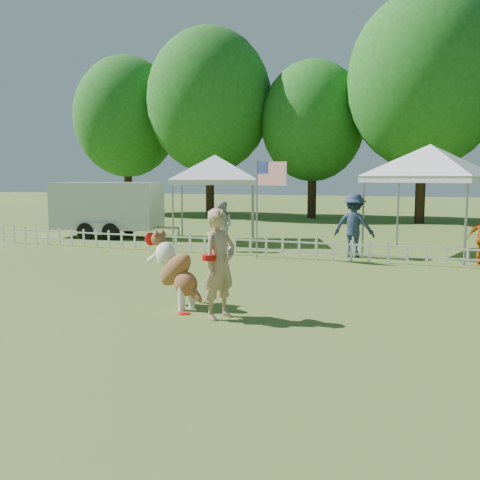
% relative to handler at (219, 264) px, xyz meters
% --- Properties ---
extents(ground, '(120.00, 120.00, 0.00)m').
position_rel_handler_xyz_m(ground, '(-0.65, -0.14, -0.92)').
color(ground, '#40591C').
rests_on(ground, ground).
extents(picket_fence, '(22.00, 0.08, 0.60)m').
position_rel_handler_xyz_m(picket_fence, '(-0.65, 6.86, -0.62)').
color(picket_fence, silver).
rests_on(picket_fence, ground).
extents(handler, '(0.65, 0.78, 1.84)m').
position_rel_handler_xyz_m(handler, '(0.00, 0.00, 0.00)').
color(handler, tan).
rests_on(handler, ground).
extents(dog, '(1.38, 0.92, 1.36)m').
position_rel_handler_xyz_m(dog, '(-1.05, 0.46, -0.24)').
color(dog, brown).
rests_on(dog, ground).
extents(frisbee_on_turf, '(0.27, 0.27, 0.02)m').
position_rel_handler_xyz_m(frisbee_on_turf, '(-0.69, 0.03, -0.91)').
color(frisbee_on_turf, red).
rests_on(frisbee_on_turf, ground).
extents(canopy_tent_left, '(3.85, 3.85, 3.09)m').
position_rel_handler_xyz_m(canopy_tent_left, '(-4.37, 9.93, 0.63)').
color(canopy_tent_left, silver).
rests_on(canopy_tent_left, ground).
extents(canopy_tent_right, '(3.88, 3.88, 3.26)m').
position_rel_handler_xyz_m(canopy_tent_right, '(3.02, 9.03, 0.71)').
color(canopy_tent_right, silver).
rests_on(canopy_tent_right, ground).
extents(cargo_trailer, '(5.35, 3.22, 2.20)m').
position_rel_handler_xyz_m(cargo_trailer, '(-8.88, 9.75, 0.18)').
color(cargo_trailer, silver).
rests_on(cargo_trailer, ground).
extents(flag_pole, '(1.07, 0.46, 2.85)m').
position_rel_handler_xyz_m(flag_pole, '(-1.59, 6.54, 0.51)').
color(flag_pole, gray).
rests_on(flag_pole, ground).
extents(spectator_a, '(0.90, 0.78, 1.60)m').
position_rel_handler_xyz_m(spectator_a, '(-3.15, 7.61, -0.12)').
color(spectator_a, '#AAABAF').
rests_on(spectator_a, ground).
extents(spectator_b, '(1.30, 0.86, 1.88)m').
position_rel_handler_xyz_m(spectator_b, '(1.02, 7.76, 0.02)').
color(spectator_b, '#24334D').
rests_on(spectator_b, ground).
extents(tree_far_left, '(6.60, 6.60, 11.00)m').
position_rel_handler_xyz_m(tree_far_left, '(-15.65, 21.86, 4.58)').
color(tree_far_left, '#1C5518').
rests_on(tree_far_left, ground).
extents(tree_left, '(7.40, 7.40, 12.00)m').
position_rel_handler_xyz_m(tree_left, '(-9.65, 21.36, 5.08)').
color(tree_left, '#1C5518').
rests_on(tree_left, ground).
extents(tree_center_left, '(6.00, 6.00, 9.80)m').
position_rel_handler_xyz_m(tree_center_left, '(-3.65, 22.36, 3.98)').
color(tree_center_left, '#1C5518').
rests_on(tree_center_left, ground).
extents(tree_center_right, '(7.60, 7.60, 12.60)m').
position_rel_handler_xyz_m(tree_center_right, '(2.35, 20.86, 5.38)').
color(tree_center_right, '#1C5518').
rests_on(tree_center_right, ground).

